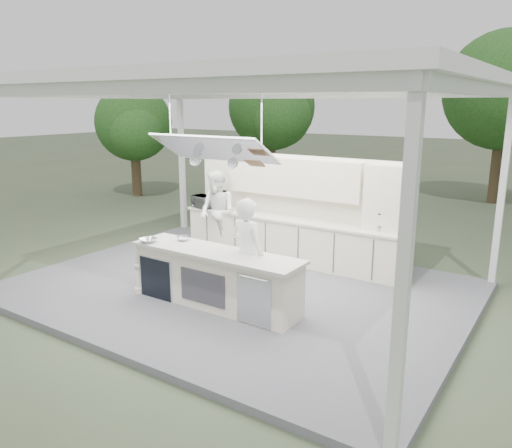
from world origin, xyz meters
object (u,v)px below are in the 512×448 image
Objects in this scene: demo_island at (215,278)px; back_counter at (289,239)px; sous_chef at (217,212)px; head_chef at (247,254)px.

demo_island is 2.82m from back_counter.
head_chef is at bearing -28.47° from sous_chef.
head_chef reaches higher than demo_island.
sous_chef is at bearing -33.70° from head_chef.
demo_island is 0.61× the size of back_counter.
demo_island is 1.66× the size of sous_chef.
back_counter is 2.72× the size of sous_chef.
sous_chef is at bearing 126.99° from demo_island.
head_chef is 0.99× the size of sous_chef.
head_chef is at bearing 22.07° from demo_island.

